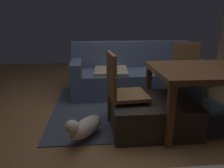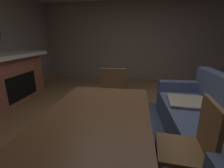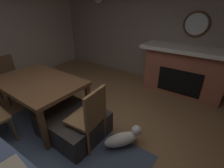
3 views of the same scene
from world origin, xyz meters
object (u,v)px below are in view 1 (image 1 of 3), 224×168
dining_table (220,74)px  dining_chair_north (187,69)px  potted_plant (211,72)px  ottoman_coffee_table (152,114)px  dining_chair_west (120,88)px  tv_remote (147,98)px  couch (135,75)px  small_dog (85,127)px

dining_table → dining_chair_north: size_ratio=1.71×
potted_plant → ottoman_coffee_table: bearing=-135.7°
dining_table → dining_chair_west: bearing=-179.6°
ottoman_coffee_table → potted_plant: 2.26m
tv_remote → couch: bearing=114.0°
dining_chair_west → potted_plant: (2.00, 1.57, -0.23)m
couch → tv_remote: couch is taller
dining_chair_west → small_dog: (-0.42, -0.23, -0.36)m
couch → potted_plant: (1.56, 0.18, -0.02)m
couch → tv_remote: size_ratio=14.54×
dining_table → small_dog: dining_table is taller
dining_table → small_dog: 1.70m
ottoman_coffee_table → small_dog: size_ratio=1.85×
tv_remote → dining_chair_north: 1.25m
dining_chair_north → dining_chair_west: bearing=-142.9°
ottoman_coffee_table → couch: bearing=87.8°
potted_plant → dining_chair_north: bearing=-140.5°
couch → dining_chair_north: 0.92m
dining_table → tv_remote: bearing=179.3°
couch → small_dog: 1.83m
dining_table → small_dog: size_ratio=3.02×
dining_table → potted_plant: (0.81, 1.56, -0.38)m
dining_chair_north → potted_plant: size_ratio=1.85×
dining_chair_north → potted_plant: dining_chair_north is taller
dining_chair_north → dining_table: bearing=-90.4°
ottoman_coffee_table → potted_plant: potted_plant is taller
tv_remote → small_dog: tv_remote is taller
dining_table → ottoman_coffee_table: bearing=-179.0°
ottoman_coffee_table → dining_chair_north: 1.26m
small_dog → dining_chair_west: bearing=28.5°
tv_remote → dining_table: dining_table is taller
ottoman_coffee_table → tv_remote: size_ratio=6.11×
couch → dining_table: (0.75, -1.38, 0.35)m
tv_remote → dining_chair_north: bearing=74.4°
dining_chair_north → couch: bearing=147.4°
dining_chair_north → dining_chair_west: (-1.20, -0.90, 0.00)m
dining_chair_west → dining_table: bearing=0.4°
ottoman_coffee_table → potted_plant: bearing=44.3°
dining_chair_north → small_dog: bearing=-145.0°
couch → dining_chair_north: (0.75, -0.48, 0.21)m
ottoman_coffee_table → tv_remote: 0.21m
potted_plant → small_dog: 3.02m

